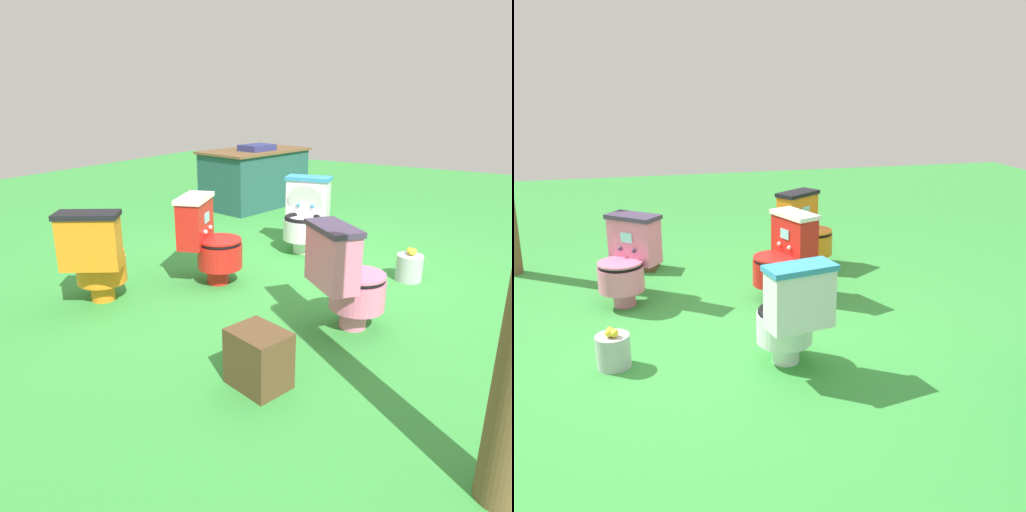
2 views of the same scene
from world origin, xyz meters
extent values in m
plane|color=green|center=(0.00, 0.00, 0.00)|extent=(14.00, 14.00, 0.00)
cylinder|color=pink|center=(-0.71, -0.65, 0.07)|extent=(0.25, 0.25, 0.14)
cylinder|color=pink|center=(-0.70, -0.66, 0.24)|extent=(0.52, 0.52, 0.20)
torus|color=black|center=(-0.70, -0.66, 0.35)|extent=(0.50, 0.50, 0.04)
cylinder|color=#3F334C|center=(-0.70, -0.66, 0.30)|extent=(0.34, 0.34, 0.01)
cube|color=pink|center=(-0.85, -0.53, 0.51)|extent=(0.41, 0.44, 0.37)
cube|color=#3F334C|center=(-0.85, -0.53, 0.71)|extent=(0.44, 0.47, 0.04)
cube|color=#8CE0E5|center=(-0.77, -0.60, 0.56)|extent=(0.08, 0.09, 0.08)
cylinder|color=pink|center=(-0.70, -0.66, 0.37)|extent=(0.51, 0.51, 0.02)
sphere|color=#3F334C|center=(-0.73, -0.54, 0.46)|extent=(0.04, 0.04, 0.04)
sphere|color=#3F334C|center=(-0.82, -0.65, 0.46)|extent=(0.04, 0.04, 0.04)
cylinder|color=red|center=(-0.55, 0.60, 0.07)|extent=(0.23, 0.23, 0.14)
cylinder|color=red|center=(-0.54, 0.58, 0.24)|extent=(0.48, 0.48, 0.20)
torus|color=black|center=(-0.54, 0.58, 0.35)|extent=(0.46, 0.46, 0.04)
cylinder|color=white|center=(-0.54, 0.58, 0.30)|extent=(0.31, 0.31, 0.01)
cube|color=red|center=(-0.61, 0.77, 0.51)|extent=(0.45, 0.32, 0.37)
cube|color=white|center=(-0.61, 0.77, 0.71)|extent=(0.48, 0.35, 0.04)
cube|color=#8CE0E5|center=(-0.57, 0.68, 0.56)|extent=(0.11, 0.05, 0.08)
cylinder|color=red|center=(-0.54, 0.58, 0.37)|extent=(0.46, 0.46, 0.02)
sphere|color=white|center=(-0.51, 0.70, 0.46)|extent=(0.04, 0.04, 0.04)
sphere|color=white|center=(-0.64, 0.65, 0.46)|extent=(0.04, 0.04, 0.04)
cylinder|color=white|center=(0.56, 0.38, 0.07)|extent=(0.21, 0.21, 0.14)
cylinder|color=white|center=(0.54, 0.37, 0.24)|extent=(0.44, 0.44, 0.20)
torus|color=black|center=(0.54, 0.37, 0.35)|extent=(0.42, 0.42, 0.04)
cylinder|color=#338CBF|center=(0.54, 0.37, 0.30)|extent=(0.28, 0.28, 0.01)
cube|color=white|center=(0.73, 0.41, 0.51)|extent=(0.27, 0.44, 0.37)
cube|color=#338CBF|center=(0.73, 0.41, 0.71)|extent=(0.30, 0.47, 0.04)
cube|color=#8CE0E5|center=(0.63, 0.39, 0.56)|extent=(0.03, 0.11, 0.08)
cylinder|color=white|center=(0.63, 0.39, 0.49)|extent=(0.16, 0.36, 0.35)
sphere|color=#338CBF|center=(0.64, 0.32, 0.46)|extent=(0.04, 0.04, 0.04)
sphere|color=#338CBF|center=(0.61, 0.46, 0.46)|extent=(0.04, 0.04, 0.04)
cylinder|color=orange|center=(-1.29, 1.14, 0.07)|extent=(0.25, 0.25, 0.14)
cylinder|color=orange|center=(-1.27, 1.15, 0.24)|extent=(0.51, 0.51, 0.20)
torus|color=black|center=(-1.27, 1.15, 0.35)|extent=(0.49, 0.49, 0.04)
cylinder|color=black|center=(-1.27, 1.15, 0.30)|extent=(0.33, 0.33, 0.01)
cube|color=orange|center=(-1.44, 1.04, 0.51)|extent=(0.39, 0.45, 0.37)
cube|color=black|center=(-1.44, 1.04, 0.71)|extent=(0.42, 0.48, 0.04)
cube|color=#8CE0E5|center=(-1.35, 1.10, 0.56)|extent=(0.07, 0.10, 0.08)
cylinder|color=orange|center=(-1.27, 1.15, 0.37)|extent=(0.50, 0.50, 0.02)
sphere|color=black|center=(-1.39, 1.16, 0.46)|extent=(0.04, 0.04, 0.04)
sphere|color=black|center=(-1.31, 1.04, 0.46)|extent=(0.04, 0.04, 0.04)
cube|color=#23514C|center=(2.11, 1.91, 0.37)|extent=(1.52, 1.03, 0.74)
cube|color=brown|center=(2.11, 1.91, 0.76)|extent=(1.59, 1.10, 0.03)
cube|color=navy|center=(2.03, 1.82, 0.81)|extent=(0.49, 0.40, 0.08)
cube|color=brown|center=(-1.64, -0.47, 0.16)|extent=(0.32, 0.36, 0.32)
cylinder|color=#B7B7BF|center=(0.36, -0.73, 0.11)|extent=(0.22, 0.22, 0.22)
ellipsoid|color=yellow|center=(0.38, -0.75, 0.25)|extent=(0.07, 0.05, 0.05)
ellipsoid|color=yellow|center=(0.35, -0.74, 0.25)|extent=(0.07, 0.05, 0.05)
ellipsoid|color=yellow|center=(0.39, -0.71, 0.25)|extent=(0.07, 0.05, 0.05)
camera|label=1|loc=(-3.56, -1.65, 1.50)|focal=33.86mm
camera|label=2|loc=(3.97, -0.58, 1.85)|focal=41.59mm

